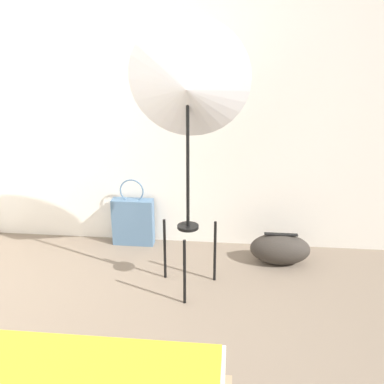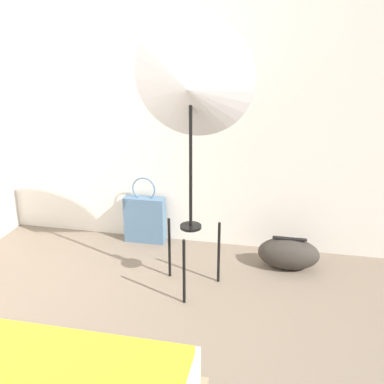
% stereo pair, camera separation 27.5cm
% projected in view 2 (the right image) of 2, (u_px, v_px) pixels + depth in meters
% --- Properties ---
extents(wall_back, '(8.00, 0.05, 2.60)m').
position_uv_depth(wall_back, '(158.00, 86.00, 3.51)').
color(wall_back, silver).
rests_on(wall_back, ground_plane).
extents(photo_umbrella, '(0.77, 0.40, 1.80)m').
position_uv_depth(photo_umbrella, '(191.00, 86.00, 2.71)').
color(photo_umbrella, black).
rests_on(photo_umbrella, ground_plane).
extents(tote_bag, '(0.34, 0.11, 0.57)m').
position_uv_depth(tote_bag, '(145.00, 219.00, 3.80)').
color(tote_bag, slate).
rests_on(tote_bag, ground_plane).
extents(duffel_bag, '(0.46, 0.24, 0.25)m').
position_uv_depth(duffel_bag, '(288.00, 253.00, 3.39)').
color(duffel_bag, '#332D28').
rests_on(duffel_bag, ground_plane).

